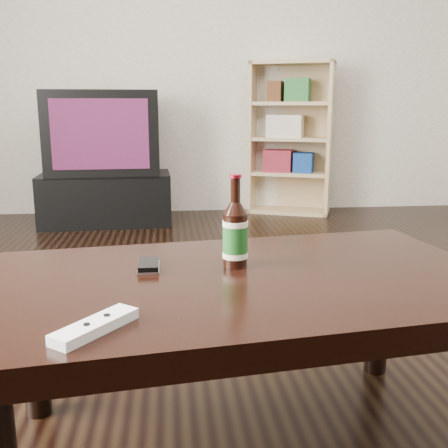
{
  "coord_description": "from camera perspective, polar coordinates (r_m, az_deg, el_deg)",
  "views": [
    {
      "loc": [
        -0.35,
        -1.58,
        0.9
      ],
      "look_at": [
        -0.21,
        -0.24,
        0.6
      ],
      "focal_mm": 42.0,
      "sensor_mm": 36.0,
      "label": 1
    }
  ],
  "objects": [
    {
      "name": "tv",
      "position": [
        4.16,
        -13.03,
        9.67
      ],
      "size": [
        0.85,
        0.55,
        0.63
      ],
      "rotation": [
        0.0,
        0.0,
        0.04
      ],
      "color": "black",
      "rests_on": "tv_stand"
    },
    {
      "name": "beer_bottle",
      "position": [
        1.39,
        1.23,
        -1.17
      ],
      "size": [
        0.07,
        0.07,
        0.25
      ],
      "rotation": [
        0.0,
        0.0,
        0.04
      ],
      "color": "black",
      "rests_on": "coffee_table"
    },
    {
      "name": "coffee_table",
      "position": [
        1.35,
        2.25,
        -8.22
      ],
      "size": [
        1.37,
        0.91,
        0.48
      ],
      "rotation": [
        0.0,
        0.0,
        0.13
      ],
      "color": "black",
      "rests_on": "floor"
    },
    {
      "name": "wall_back",
      "position": [
        4.62,
        -1.73,
        18.2
      ],
      "size": [
        5.0,
        0.02,
        2.7
      ],
      "primitive_type": "cube",
      "color": "#BAB1A5",
      "rests_on": "ground"
    },
    {
      "name": "bookshelf",
      "position": [
        4.57,
        7.25,
        9.52
      ],
      "size": [
        0.75,
        0.55,
        1.27
      ],
      "rotation": [
        0.0,
        0.0,
        -0.38
      ],
      "color": "tan",
      "rests_on": "floor"
    },
    {
      "name": "remote",
      "position": [
        1.04,
        -13.85,
        -10.74
      ],
      "size": [
        0.16,
        0.18,
        0.02
      ],
      "rotation": [
        0.0,
        0.0,
        -0.67
      ],
      "color": "white",
      "rests_on": "coffee_table"
    },
    {
      "name": "tv_stand",
      "position": [
        4.21,
        -12.69,
        2.72
      ],
      "size": [
        1.01,
        0.53,
        0.4
      ],
      "primitive_type": "cube",
      "rotation": [
        0.0,
        0.0,
        0.04
      ],
      "color": "black",
      "rests_on": "floor"
    },
    {
      "name": "phone",
      "position": [
        1.4,
        -8.21,
        -4.51
      ],
      "size": [
        0.06,
        0.11,
        0.02
      ],
      "rotation": [
        0.0,
        0.0,
        0.01
      ],
      "color": "#ACACAE",
      "rests_on": "coffee_table"
    },
    {
      "name": "floor",
      "position": [
        1.85,
        5.92,
        -16.69
      ],
      "size": [
        5.0,
        6.0,
        0.01
      ],
      "primitive_type": "cube",
      "color": "black",
      "rests_on": "ground"
    }
  ]
}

